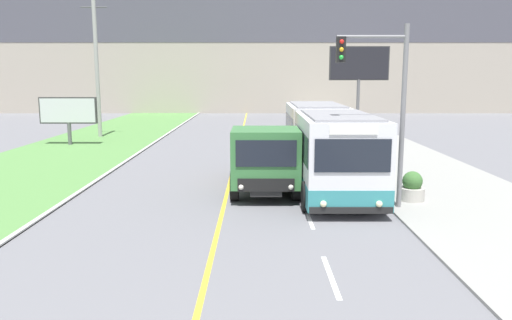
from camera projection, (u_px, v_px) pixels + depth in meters
apartment_block_background at (247, 15)px, 60.53m from camera, size 80.00×8.04×23.24m
city_bus at (325, 145)px, 20.61m from camera, size 2.73×11.89×3.07m
dump_truck at (265, 160)px, 18.50m from camera, size 2.49×6.18×2.53m
utility_pole_far at (96, 64)px, 35.15m from camera, size 1.80×0.28×10.29m
traffic_light_mast at (384, 94)px, 15.94m from camera, size 2.28×0.32×5.99m
billboard_large at (359, 67)px, 37.35m from camera, size 4.47×0.24×6.54m
billboard_small at (68, 112)px, 31.52m from camera, size 3.62×0.24×3.04m
planter_round_near at (412, 188)px, 17.35m from camera, size 0.86×0.86×1.03m
planter_round_second at (377, 163)px, 22.19m from camera, size 0.95×0.95×1.08m
planter_round_third at (356, 147)px, 27.03m from camera, size 0.92×0.92×1.06m
planter_round_far at (342, 136)px, 31.86m from camera, size 0.93×0.93×1.08m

